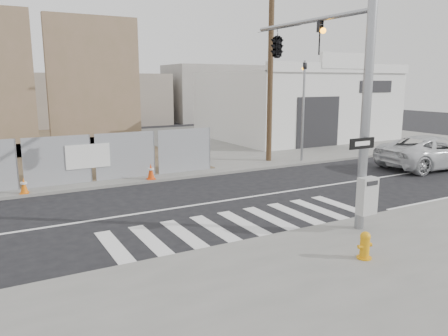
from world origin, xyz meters
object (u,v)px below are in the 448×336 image
fire_hydrant (365,245)px  traffic_cone_c (24,186)px  auto_shop (295,105)px  traffic_cone_d (151,171)px  signal_pole (303,65)px  suv (433,152)px

fire_hydrant → traffic_cone_c: fire_hydrant is taller
auto_shop → traffic_cone_d: size_ratio=17.24×
signal_pole → traffic_cone_d: 8.20m
auto_shop → traffic_cone_d: bearing=-149.0°
fire_hydrant → suv: size_ratio=0.11×
fire_hydrant → traffic_cone_c: 12.52m
suv → traffic_cone_c: size_ratio=9.45×
signal_pole → fire_hydrant: signal_pole is taller
signal_pole → traffic_cone_d: bearing=115.9°
auto_shop → traffic_cone_c: 21.54m
fire_hydrant → signal_pole: bearing=90.7°
signal_pole → suv: size_ratio=1.20×
signal_pole → suv: (10.39, 2.37, -3.97)m
signal_pole → auto_shop: bearing=52.5°
fire_hydrant → traffic_cone_c: (-6.53, 10.68, -0.03)m
signal_pole → traffic_cone_c: signal_pole is taller
traffic_cone_c → signal_pole: bearing=-37.8°
traffic_cone_d → fire_hydrant: bearing=-81.9°
suv → traffic_cone_c: 18.86m
suv → auto_shop: bearing=0.4°
signal_pole → suv: signal_pole is taller
suv → signal_pole: bearing=108.3°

